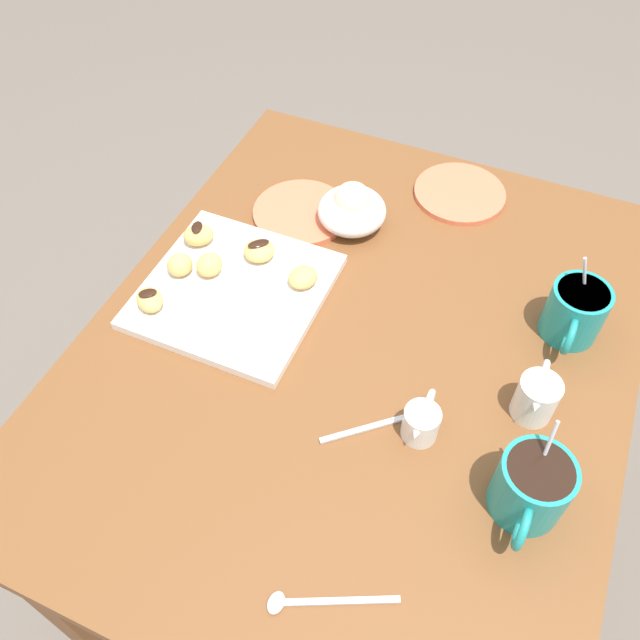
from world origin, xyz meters
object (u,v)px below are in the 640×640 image
(beignet_2, at_px, (180,265))
(chocolate_sauce_pitcher, at_px, (421,422))
(dining_table, at_px, (355,389))
(beignet_0, at_px, (209,265))
(coffee_mug_teal_left, at_px, (575,311))
(beignet_3, at_px, (150,300))
(beignet_5, at_px, (259,251))
(ice_cream_bowl, at_px, (352,208))
(beignet_4, at_px, (198,235))
(cream_pitcher_white, at_px, (537,396))
(coffee_mug_teal_right, at_px, (532,487))
(saucer_coral_right, at_px, (301,213))
(beignet_1, at_px, (303,277))
(pastry_plate_square, at_px, (234,291))
(saucer_coral_left, at_px, (460,193))

(beignet_2, bearing_deg, chocolate_sauce_pitcher, 75.17)
(dining_table, distance_m, beignet_0, 0.33)
(coffee_mug_teal_left, distance_m, beignet_3, 0.67)
(beignet_5, bearing_deg, ice_cream_bowl, 144.85)
(beignet_2, relative_size, beignet_4, 0.82)
(cream_pitcher_white, distance_m, chocolate_sauce_pitcher, 0.17)
(coffee_mug_teal_right, relative_size, beignet_5, 2.86)
(beignet_0, bearing_deg, coffee_mug_teal_left, 102.38)
(ice_cream_bowl, xyz_separation_m, saucer_coral_right, (0.01, -0.10, -0.03))
(beignet_2, bearing_deg, beignet_3, -4.91)
(cream_pitcher_white, relative_size, beignet_1, 2.05)
(coffee_mug_teal_left, height_order, beignet_2, coffee_mug_teal_left)
(cream_pitcher_white, relative_size, chocolate_sauce_pitcher, 1.14)
(beignet_3, xyz_separation_m, beignet_5, (-0.17, 0.11, 0.00))
(pastry_plate_square, relative_size, beignet_2, 6.64)
(coffee_mug_teal_right, bearing_deg, beignet_3, -98.00)
(beignet_5, bearing_deg, coffee_mug_teal_left, 96.69)
(beignet_1, relative_size, beignet_4, 0.97)
(dining_table, xyz_separation_m, beignet_1, (-0.07, -0.13, 0.16))
(chocolate_sauce_pitcher, distance_m, beignet_3, 0.47)
(coffee_mug_teal_left, xyz_separation_m, beignet_0, (0.13, -0.58, -0.02))
(coffee_mug_teal_left, bearing_deg, saucer_coral_right, -99.25)
(dining_table, height_order, beignet_3, beignet_3)
(coffee_mug_teal_left, bearing_deg, cream_pitcher_white, -7.10)
(saucer_coral_right, distance_m, beignet_3, 0.34)
(cream_pitcher_white, height_order, beignet_4, cream_pitcher_white)
(pastry_plate_square, height_order, beignet_4, beignet_4)
(ice_cream_bowl, bearing_deg, saucer_coral_left, 134.87)
(chocolate_sauce_pitcher, distance_m, beignet_1, 0.32)
(chocolate_sauce_pitcher, bearing_deg, beignet_1, -124.64)
(chocolate_sauce_pitcher, bearing_deg, cream_pitcher_white, 125.84)
(beignet_1, height_order, beignet_2, beignet_2)
(pastry_plate_square, bearing_deg, saucer_coral_left, 144.96)
(coffee_mug_teal_left, relative_size, beignet_1, 2.84)
(beignet_3, bearing_deg, coffee_mug_teal_left, 109.97)
(cream_pitcher_white, distance_m, beignet_3, 0.61)
(chocolate_sauce_pitcher, height_order, beignet_1, chocolate_sauce_pitcher)
(beignet_2, distance_m, beignet_3, 0.08)
(beignet_5, bearing_deg, saucer_coral_right, 174.94)
(dining_table, bearing_deg, beignet_2, -91.77)
(pastry_plate_square, height_order, beignet_0, beignet_0)
(dining_table, height_order, saucer_coral_left, saucer_coral_left)
(beignet_4, bearing_deg, beignet_5, 94.95)
(saucer_coral_left, height_order, beignet_0, beignet_0)
(beignet_0, bearing_deg, saucer_coral_left, 139.14)
(chocolate_sauce_pitcher, height_order, beignet_0, chocolate_sauce_pitcher)
(ice_cream_bowl, xyz_separation_m, chocolate_sauce_pitcher, (0.36, 0.25, -0.01))
(pastry_plate_square, relative_size, chocolate_sauce_pitcher, 3.14)
(coffee_mug_teal_right, bearing_deg, beignet_1, -118.62)
(ice_cream_bowl, relative_size, beignet_4, 2.33)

